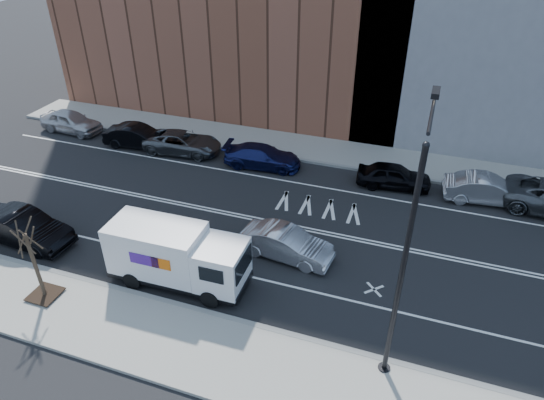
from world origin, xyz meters
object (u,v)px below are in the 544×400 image
Objects in this scene: far_parked_a at (71,121)px; driving_sedan at (286,244)px; fedex_van at (177,255)px; far_parked_b at (138,136)px.

driving_sedan is at bearing -110.14° from far_parked_a.
fedex_van reaches higher than far_parked_a.
far_parked_a is (-14.85, 11.57, -0.68)m from fedex_van.
driving_sedan is at bearing -126.80° from far_parked_b.
far_parked_b is (5.81, -0.54, -0.03)m from far_parked_a.
far_parked_a is 1.04× the size of driving_sedan.
driving_sedan is (3.88, 3.22, -0.73)m from fedex_van.
fedex_van is 14.28m from far_parked_b.
fedex_van is 5.09m from driving_sedan.
driving_sedan is (18.73, -8.36, -0.05)m from far_parked_a.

